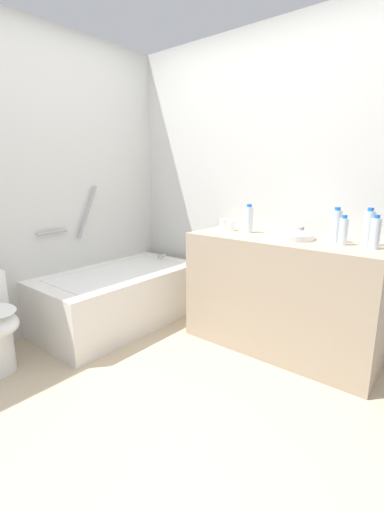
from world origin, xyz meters
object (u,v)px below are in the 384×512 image
(drinking_glass_0, at_px, (224,224))
(water_bottle_3, at_px, (343,231))
(bathtub, at_px, (119,295))
(water_bottle_4, at_px, (375,233))
(sink_faucet, at_px, (302,231))
(water_bottle_1, at_px, (249,219))
(drinking_glass_1, at_px, (231,226))
(sink_basin, at_px, (292,236))
(water_bottle_2, at_px, (369,228))
(water_bottle_0, at_px, (336,226))

(drinking_glass_0, bearing_deg, water_bottle_3, -94.13)
(bathtub, relative_size, water_bottle_4, 6.63)
(water_bottle_3, bearing_deg, sink_faucet, 60.38)
(drinking_glass_0, bearing_deg, sink_faucet, -78.29)
(bathtub, bearing_deg, drinking_glass_0, -53.49)
(water_bottle_1, height_order, drinking_glass_1, water_bottle_1)
(sink_basin, xyz_separation_m, water_bottle_4, (-0.01, -0.55, 0.08))
(sink_faucet, relative_size, water_bottle_2, 0.61)
(sink_faucet, height_order, water_bottle_4, water_bottle_4)
(water_bottle_1, xyz_separation_m, water_bottle_2, (0.04, -0.87, 0.01))
(sink_basin, relative_size, drinking_glass_1, 3.93)
(water_bottle_3, bearing_deg, water_bottle_2, -58.59)
(bathtub, bearing_deg, water_bottle_0, -71.86)
(sink_faucet, bearing_deg, drinking_glass_1, 107.33)
(water_bottle_4, relative_size, drinking_glass_0, 2.44)
(sink_faucet, height_order, water_bottle_3, water_bottle_3)
(bathtub, xyz_separation_m, water_bottle_1, (0.53, -1.00, 0.72))
(bathtub, relative_size, drinking_glass_1, 17.59)
(water_bottle_3, bearing_deg, water_bottle_4, -90.63)
(sink_basin, relative_size, water_bottle_1, 1.41)
(bathtub, height_order, sink_faucet, bathtub)
(sink_faucet, distance_m, drinking_glass_1, 0.57)
(water_bottle_2, xyz_separation_m, water_bottle_3, (-0.08, 0.13, -0.02))
(sink_faucet, xyz_separation_m, water_bottle_0, (-0.14, -0.29, 0.08))
(water_bottle_3, height_order, drinking_glass_1, water_bottle_3)
(drinking_glass_0, xyz_separation_m, drinking_glass_1, (-0.04, -0.09, -0.00))
(water_bottle_0, distance_m, drinking_glass_1, 0.83)
(sink_basin, distance_m, water_bottle_2, 0.50)
(bathtub, distance_m, drinking_glass_1, 1.19)
(sink_faucet, relative_size, drinking_glass_0, 1.72)
(water_bottle_4, distance_m, drinking_glass_1, 1.09)
(bathtub, xyz_separation_m, sink_faucet, (0.69, -1.39, 0.64))
(sink_faucet, xyz_separation_m, water_bottle_4, (-0.20, -0.55, 0.07))
(water_bottle_2, distance_m, water_bottle_3, 0.16)
(water_bottle_2, distance_m, water_bottle_4, 0.10)
(water_bottle_0, height_order, drinking_glass_0, water_bottle_0)
(sink_faucet, relative_size, water_bottle_0, 0.63)
(sink_basin, relative_size, water_bottle_4, 1.48)
(water_bottle_4, bearing_deg, drinking_glass_0, 86.44)
(water_bottle_1, height_order, water_bottle_2, water_bottle_2)
(water_bottle_0, xyz_separation_m, water_bottle_1, (-0.02, 0.67, -0.01))
(water_bottle_1, relative_size, water_bottle_3, 1.14)
(water_bottle_0, distance_m, water_bottle_4, 0.27)
(sink_faucet, distance_m, water_bottle_0, 0.33)
(water_bottle_4, bearing_deg, water_bottle_1, 87.11)
(water_bottle_2, bearing_deg, sink_faucet, 76.00)
(water_bottle_0, distance_m, water_bottle_2, 0.20)
(water_bottle_0, bearing_deg, water_bottle_4, -103.95)
(sink_basin, distance_m, drinking_glass_0, 0.64)
(water_bottle_1, bearing_deg, water_bottle_2, -87.63)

